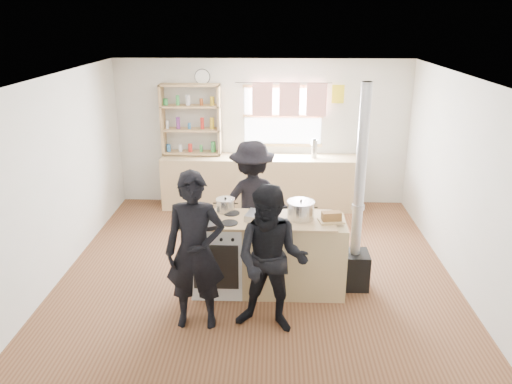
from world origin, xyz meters
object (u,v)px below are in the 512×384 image
(cooking_island, at_px, (268,254))
(roast_tray, at_px, (260,216))
(skillet_greens, at_px, (207,223))
(flue_heater, at_px, (356,238))
(thermos, at_px, (314,149))
(person_near_right, at_px, (271,261))
(stockpot_counter, at_px, (301,210))
(person_far, at_px, (252,201))
(person_near_left, at_px, (195,252))
(bread_board, at_px, (331,218))
(stockpot_stove, at_px, (226,205))

(cooking_island, height_order, roast_tray, roast_tray)
(skillet_greens, bearing_deg, flue_heater, 10.40)
(thermos, distance_m, person_near_right, 3.65)
(thermos, bearing_deg, roast_tray, -106.73)
(skillet_greens, distance_m, stockpot_counter, 1.10)
(cooking_island, xyz_separation_m, stockpot_counter, (0.38, 0.02, 0.57))
(stockpot_counter, xyz_separation_m, person_near_right, (-0.34, -0.83, -0.23))
(skillet_greens, height_order, roast_tray, roast_tray)
(stockpot_counter, height_order, person_far, person_far)
(stockpot_counter, distance_m, flue_heater, 0.78)
(person_near_left, relative_size, person_far, 1.05)
(skillet_greens, xyz_separation_m, bread_board, (1.42, 0.16, 0.02))
(cooking_island, distance_m, stockpot_counter, 0.68)
(cooking_island, relative_size, person_near_right, 1.23)
(person_near_right, distance_m, person_far, 1.71)
(stockpot_counter, xyz_separation_m, bread_board, (0.35, -0.08, -0.06))
(person_near_right, xyz_separation_m, person_far, (-0.27, 1.69, 0.02))
(thermos, xyz_separation_m, bread_board, (-0.01, -2.83, -0.07))
(skillet_greens, bearing_deg, bread_board, 6.45)
(flue_heater, distance_m, person_far, 1.51)
(skillet_greens, distance_m, person_near_left, 0.54)
(cooking_island, xyz_separation_m, stockpot_stove, (-0.52, 0.21, 0.55))
(person_near_right, bearing_deg, roast_tray, 112.35)
(flue_heater, xyz_separation_m, person_near_right, (-1.01, -0.91, 0.14))
(person_near_right, bearing_deg, stockpot_stove, 131.26)
(stockpot_stove, xyz_separation_m, flue_heater, (1.57, -0.11, -0.35))
(skillet_greens, xyz_separation_m, stockpot_stove, (0.17, 0.43, 0.05))
(thermos, xyz_separation_m, stockpot_counter, (-0.36, -2.75, -0.02))
(roast_tray, bearing_deg, person_far, 98.18)
(thermos, relative_size, person_near_left, 0.18)
(thermos, relative_size, stockpot_counter, 0.95)
(stockpot_counter, height_order, person_near_right, person_near_right)
(stockpot_stove, bearing_deg, flue_heater, -3.87)
(roast_tray, bearing_deg, person_near_right, -79.95)
(person_far, bearing_deg, roast_tray, 83.11)
(stockpot_counter, bearing_deg, flue_heater, 6.67)
(cooking_island, bearing_deg, stockpot_counter, 3.58)
(skillet_greens, bearing_deg, roast_tray, 19.42)
(stockpot_stove, bearing_deg, person_near_left, -103.63)
(stockpot_counter, bearing_deg, thermos, 82.55)
(skillet_greens, xyz_separation_m, person_near_left, (-0.06, -0.53, -0.10))
(thermos, distance_m, stockpot_counter, 2.77)
(stockpot_stove, relative_size, stockpot_counter, 0.71)
(roast_tray, height_order, person_near_right, person_near_right)
(flue_heater, xyz_separation_m, person_near_left, (-1.80, -0.85, 0.20))
(flue_heater, bearing_deg, thermos, 96.74)
(thermos, relative_size, person_far, 0.19)
(roast_tray, height_order, stockpot_counter, stockpot_counter)
(cooking_island, relative_size, stockpot_counter, 6.11)
(thermos, xyz_separation_m, flue_heater, (0.32, -2.67, -0.39))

